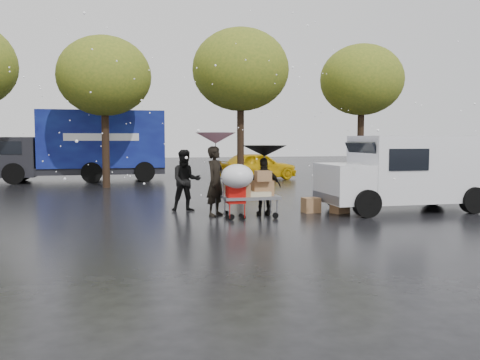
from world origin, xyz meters
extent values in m
plane|color=black|center=(0.00, 0.00, 0.00)|extent=(90.00, 90.00, 0.00)
imported|color=black|center=(-0.35, 0.91, 0.96)|extent=(0.80, 0.83, 1.91)
imported|color=black|center=(-1.04, 1.94, 0.90)|extent=(0.88, 0.69, 1.80)
imported|color=black|center=(0.97, 0.66, 0.80)|extent=(0.94, 0.41, 1.60)
cylinder|color=#4C4C4C|center=(-0.35, 0.91, 1.07)|extent=(0.02, 0.02, 2.14)
cone|color=#CD5471|center=(-0.35, 0.91, 2.14)|extent=(1.10, 1.10, 0.30)
sphere|color=#4C4C4C|center=(-0.35, 0.91, 2.17)|extent=(0.06, 0.06, 0.06)
cylinder|color=#4C4C4C|center=(0.97, 0.66, 0.89)|extent=(0.02, 0.02, 1.79)
cone|color=black|center=(0.97, 0.66, 1.79)|extent=(1.23, 1.23, 0.30)
sphere|color=#4C4C4C|center=(0.97, 0.66, 1.82)|extent=(0.06, 0.06, 0.06)
cube|color=slate|center=(0.50, 0.37, 0.55)|extent=(1.50, 0.80, 0.08)
cylinder|color=slate|center=(-0.25, 0.37, 0.80)|extent=(0.04, 0.04, 0.60)
cube|color=#956941|center=(0.85, 0.47, 0.79)|extent=(0.55, 0.45, 0.40)
cube|color=#956941|center=(0.20, 0.27, 0.77)|extent=(0.45, 0.40, 0.35)
cube|color=#956941|center=(0.80, 0.22, 1.13)|extent=(0.40, 0.35, 0.28)
cube|color=#C4B888|center=(0.55, 0.37, 0.65)|extent=(0.90, 0.55, 0.12)
cylinder|color=black|center=(-0.10, 0.05, 0.08)|extent=(0.16, 0.05, 0.16)
cylinder|color=black|center=(-0.10, 0.69, 0.08)|extent=(0.16, 0.05, 0.16)
cylinder|color=black|center=(1.10, 0.05, 0.08)|extent=(0.16, 0.05, 0.16)
cylinder|color=black|center=(1.10, 0.69, 0.08)|extent=(0.16, 0.05, 0.16)
cube|color=red|center=(0.05, 0.23, 0.65)|extent=(0.47, 0.41, 0.45)
cylinder|color=red|center=(0.05, 0.04, 1.02)|extent=(0.42, 0.02, 0.02)
cylinder|color=#4C4C4C|center=(0.05, 0.04, 0.95)|extent=(0.02, 0.02, 0.60)
ellipsoid|color=white|center=(0.05, 0.04, 1.15)|extent=(0.84, 0.84, 0.63)
cylinder|color=black|center=(-0.13, 0.07, 0.06)|extent=(0.12, 0.04, 0.12)
cylinder|color=black|center=(-0.13, 0.39, 0.06)|extent=(0.12, 0.04, 0.12)
cylinder|color=black|center=(0.23, 0.07, 0.06)|extent=(0.12, 0.04, 0.12)
cylinder|color=black|center=(0.23, 0.39, 0.06)|extent=(0.12, 0.04, 0.12)
cube|color=white|center=(5.75, 0.62, 1.25)|extent=(3.80, 2.00, 1.90)
cube|color=white|center=(3.35, 0.62, 0.85)|extent=(1.20, 1.95, 1.10)
cube|color=black|center=(3.90, 0.62, 1.70)|extent=(0.37, 1.70, 0.67)
cube|color=slate|center=(2.80, 0.62, 0.45)|extent=(0.12, 1.90, 0.25)
cylinder|color=black|center=(3.55, -0.33, 0.38)|extent=(0.76, 0.28, 0.76)
cylinder|color=black|center=(3.55, 1.57, 0.38)|extent=(0.76, 0.28, 0.76)
cylinder|color=black|center=(6.85, -0.33, 0.38)|extent=(0.76, 0.28, 0.76)
cylinder|color=black|center=(6.85, 1.57, 0.38)|extent=(0.76, 0.28, 0.76)
cube|color=#0B0C59|center=(-3.74, 13.72, 2.10)|extent=(6.00, 2.50, 2.80)
cube|color=black|center=(-7.94, 13.72, 1.25)|extent=(2.20, 2.40, 1.90)
cube|color=black|center=(-4.74, 13.72, 0.55)|extent=(8.00, 2.30, 0.35)
cube|color=white|center=(-3.74, 12.46, 2.20)|extent=(3.50, 0.03, 0.35)
cylinder|color=black|center=(-7.74, 12.57, 0.50)|extent=(1.00, 0.30, 1.00)
cylinder|color=black|center=(-7.74, 14.87, 0.50)|extent=(1.00, 0.30, 1.00)
cylinder|color=black|center=(-1.74, 12.57, 0.50)|extent=(1.00, 0.30, 1.00)
cylinder|color=black|center=(-1.74, 14.87, 0.50)|extent=(1.00, 0.30, 1.00)
cube|color=#956941|center=(2.43, 0.90, 0.21)|extent=(0.51, 0.43, 0.43)
cube|color=#956941|center=(3.19, 0.60, 0.18)|extent=(0.57, 0.52, 0.36)
imported|color=yellow|center=(3.99, 12.57, 0.72)|extent=(4.54, 2.83, 1.44)
cylinder|color=black|center=(-3.50, 10.00, 2.24)|extent=(0.32, 0.32, 4.48)
ellipsoid|color=#49621C|center=(-3.50, 10.00, 4.80)|extent=(4.00, 4.00, 3.40)
cylinder|color=black|center=(2.50, 10.00, 2.45)|extent=(0.32, 0.32, 4.90)
ellipsoid|color=#49621C|center=(2.50, 10.00, 5.25)|extent=(4.40, 4.40, 3.74)
cylinder|color=black|center=(8.50, 10.00, 2.31)|extent=(0.32, 0.32, 4.62)
ellipsoid|color=#49621C|center=(8.50, 10.00, 4.95)|extent=(4.00, 4.00, 3.40)
camera|label=1|loc=(-2.88, -12.73, 2.12)|focal=38.00mm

